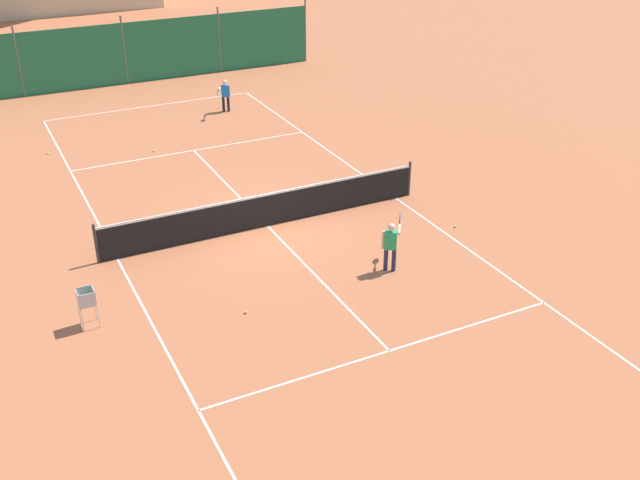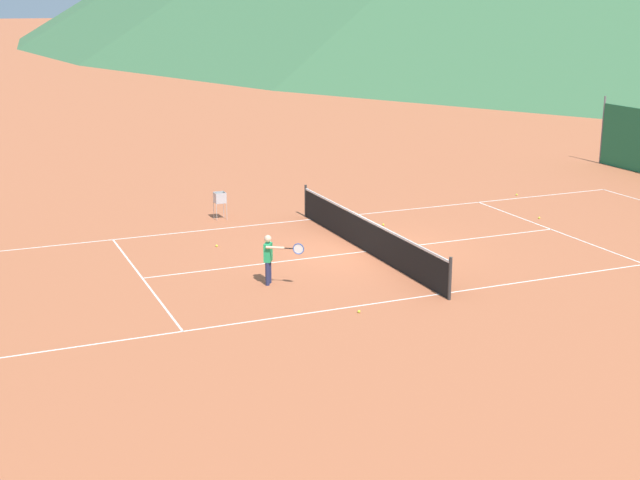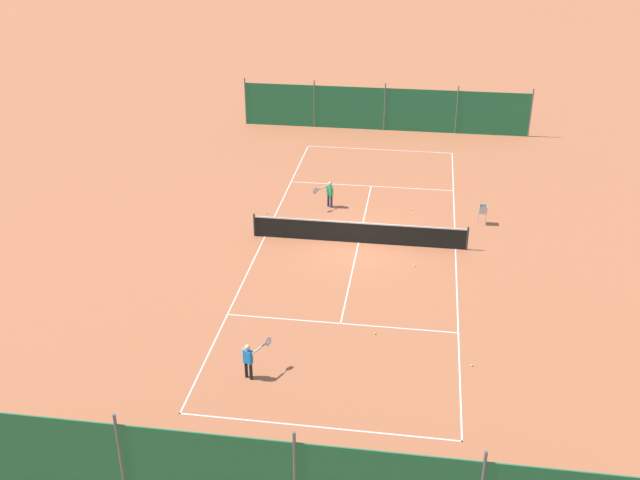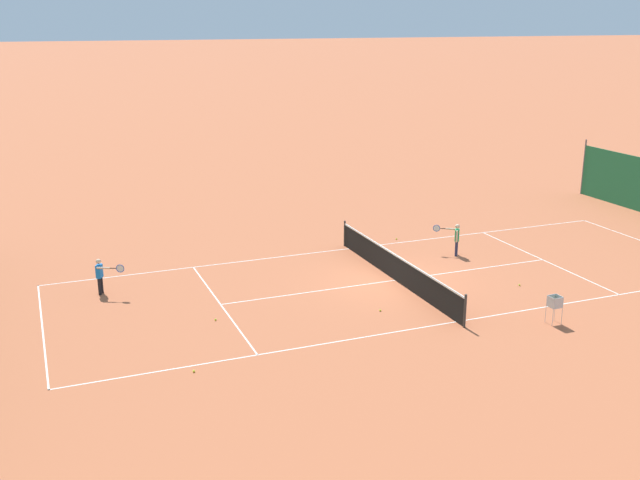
{
  "view_description": "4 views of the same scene",
  "coord_description": "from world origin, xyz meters",
  "views": [
    {
      "loc": [
        -6.89,
        -16.96,
        9.19
      ],
      "look_at": [
        0.36,
        -2.49,
        0.65
      ],
      "focal_mm": 42.0,
      "sensor_mm": 36.0,
      "label": 1
    },
    {
      "loc": [
        21.88,
        -10.73,
        7.0
      ],
      "look_at": [
        0.61,
        -1.68,
        0.67
      ],
      "focal_mm": 50.0,
      "sensor_mm": 36.0,
      "label": 2
    },
    {
      "loc": [
        -2.51,
        28.52,
        14.42
      ],
      "look_at": [
        1.41,
        1.75,
        0.89
      ],
      "focal_mm": 42.0,
      "sensor_mm": 36.0,
      "label": 3
    },
    {
      "loc": [
        -22.43,
        11.8,
        9.02
      ],
      "look_at": [
        1.02,
        2.49,
        1.5
      ],
      "focal_mm": 42.0,
      "sensor_mm": 36.0,
      "label": 4
    }
  ],
  "objects": [
    {
      "name": "tennis_ball_far_corner",
      "position": [
        -1.26,
        6.89,
        0.03
      ],
      "size": [
        0.07,
        0.07,
        0.07
      ],
      "primitive_type": "sphere",
      "color": "#CCE033",
      "rests_on": "ground"
    },
    {
      "name": "ball_hopper",
      "position": [
        -5.31,
        -2.71,
        0.65
      ],
      "size": [
        0.36,
        0.36,
        0.89
      ],
      "color": "#B7B7BC",
      "rests_on": "ground"
    },
    {
      "name": "player_near_service",
      "position": [
        2.45,
        9.89,
        0.73
      ],
      "size": [
        0.78,
        0.9,
        1.25
      ],
      "color": "black",
      "rests_on": "ground"
    },
    {
      "name": "tennis_ball_alley_left",
      "position": [
        -2.13,
        -3.78,
        0.03
      ],
      "size": [
        0.07,
        0.07,
        0.07
      ],
      "primitive_type": "sphere",
      "color": "#CCE033",
      "rests_on": "ground"
    },
    {
      "name": "tennis_net",
      "position": [
        0.0,
        0.0,
        0.5
      ],
      "size": [
        9.18,
        0.08,
        1.06
      ],
      "color": "#2D2D2D",
      "rests_on": "ground"
    },
    {
      "name": "tennis_ball_by_net_left",
      "position": [
        -4.49,
        8.28,
        0.03
      ],
      "size": [
        0.07,
        0.07,
        0.07
      ],
      "primitive_type": "sphere",
      "color": "#CCE033",
      "rests_on": "ground"
    },
    {
      "name": "player_far_service",
      "position": [
        1.75,
        -3.54,
        0.75
      ],
      "size": [
        0.88,
        0.85,
        1.28
      ],
      "color": "#23284C",
      "rests_on": "ground"
    },
    {
      "name": "tennis_ball_near_corner",
      "position": [
        -2.45,
        1.8,
        0.03
      ],
      "size": [
        0.07,
        0.07,
        0.07
      ],
      "primitive_type": "sphere",
      "color": "#CCE033",
      "rests_on": "ground"
    },
    {
      "name": "tennis_ball_alley_right",
      "position": [
        4.53,
        -2.38,
        0.03
      ],
      "size": [
        0.07,
        0.07,
        0.07
      ],
      "primitive_type": "sphere",
      "color": "#CCE033",
      "rests_on": "ground"
    },
    {
      "name": "ground_plane",
      "position": [
        0.0,
        0.0,
        0.0
      ],
      "size": [
        600.0,
        600.0,
        0.0
      ],
      "primitive_type": "plane",
      "color": "#B7603D"
    },
    {
      "name": "court_line_markings",
      "position": [
        0.0,
        0.0,
        0.0
      ],
      "size": [
        8.25,
        23.85,
        0.01
      ],
      "color": "white",
      "rests_on": "ground"
    }
  ]
}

